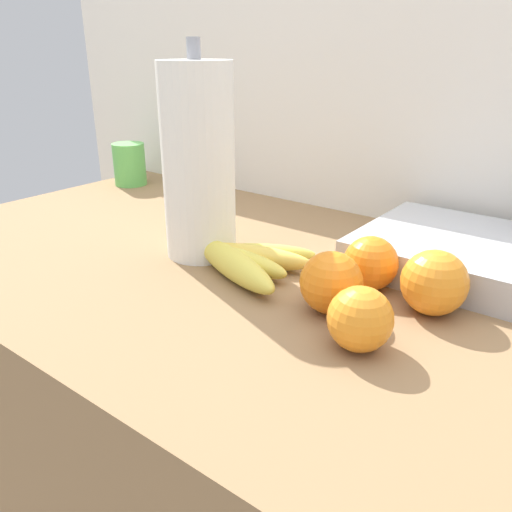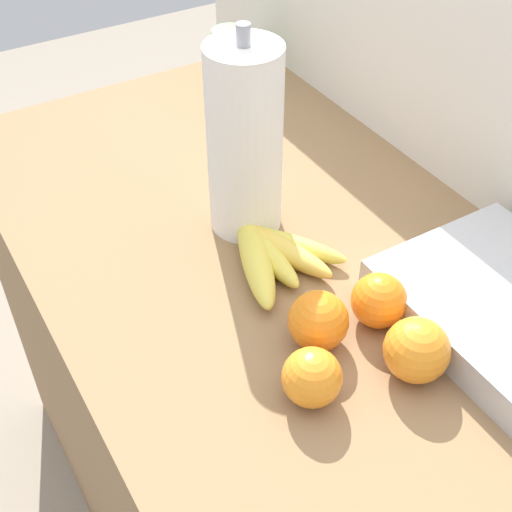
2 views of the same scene
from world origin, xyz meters
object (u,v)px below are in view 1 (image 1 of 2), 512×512
(banana_bunch, at_px, (242,260))
(mug, at_px, (130,164))
(orange_back_right, at_px, (331,283))
(orange_back_left, at_px, (360,319))
(orange_center, at_px, (371,263))
(paper_towel_roll, at_px, (198,163))
(orange_front, at_px, (434,283))

(banana_bunch, bearing_deg, mug, 156.14)
(orange_back_right, relative_size, mug, 0.80)
(orange_back_left, xyz_separation_m, orange_center, (-0.06, 0.15, 0.00))
(orange_center, bearing_deg, orange_back_right, -95.87)
(paper_towel_roll, bearing_deg, mug, 153.44)
(orange_front, height_order, paper_towel_roll, paper_towel_roll)
(orange_center, relative_size, paper_towel_roll, 0.23)
(orange_back_right, xyz_separation_m, mug, (-0.71, 0.27, 0.01))
(orange_back_right, relative_size, paper_towel_roll, 0.24)
(orange_back_left, height_order, orange_front, orange_front)
(orange_back_right, xyz_separation_m, orange_front, (0.10, 0.07, 0.00))
(orange_front, xyz_separation_m, mug, (-0.81, 0.19, 0.01))
(orange_back_right, height_order, mug, mug)
(orange_center, relative_size, mug, 0.76)
(banana_bunch, xyz_separation_m, orange_center, (0.18, 0.06, 0.02))
(banana_bunch, relative_size, orange_front, 2.54)
(banana_bunch, height_order, orange_back_left, orange_back_left)
(banana_bunch, relative_size, orange_back_right, 2.64)
(banana_bunch, distance_m, orange_center, 0.19)
(orange_back_left, bearing_deg, orange_front, 75.49)
(banana_bunch, xyz_separation_m, orange_back_right, (0.17, -0.03, 0.02))
(orange_back_left, relative_size, paper_towel_roll, 0.23)
(orange_center, xyz_separation_m, mug, (-0.72, 0.18, 0.01))
(orange_front, bearing_deg, orange_back_right, -144.01)
(orange_back_right, bearing_deg, banana_bunch, 170.35)
(orange_back_left, height_order, orange_center, orange_center)
(orange_back_right, bearing_deg, mug, 159.28)
(banana_bunch, relative_size, orange_center, 2.79)
(banana_bunch, xyz_separation_m, orange_back_left, (0.24, -0.08, 0.02))
(orange_back_left, relative_size, orange_front, 0.89)
(orange_front, height_order, mug, mug)
(orange_back_right, relative_size, orange_front, 0.96)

